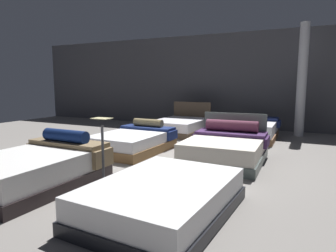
% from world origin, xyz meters
% --- Properties ---
extents(ground_plane, '(18.00, 18.00, 0.02)m').
position_xyz_m(ground_plane, '(0.00, 0.00, -0.01)').
color(ground_plane, gray).
extents(showroom_back_wall, '(18.00, 0.06, 3.50)m').
position_xyz_m(showroom_back_wall, '(0.00, 5.10, 1.75)').
color(showroom_back_wall, '#47474C').
rests_on(showroom_back_wall, ground_plane).
extents(bed_0, '(1.68, 2.14, 0.83)m').
position_xyz_m(bed_0, '(-1.19, -2.72, 0.29)').
color(bed_0, black).
rests_on(bed_0, ground_plane).
extents(bed_1, '(1.64, 2.23, 0.45)m').
position_xyz_m(bed_1, '(1.18, -2.79, 0.22)').
color(bed_1, black).
rests_on(bed_1, ground_plane).
extents(bed_2, '(1.55, 2.09, 0.72)m').
position_xyz_m(bed_2, '(-1.12, 0.10, 0.24)').
color(bed_2, brown).
rests_on(bed_2, ground_plane).
extents(bed_3, '(1.67, 2.02, 0.96)m').
position_xyz_m(bed_3, '(1.18, 0.15, 0.29)').
color(bed_3, '#4D5956').
rests_on(bed_3, ground_plane).
extents(bed_4, '(1.58, 2.13, 0.99)m').
position_xyz_m(bed_4, '(-1.15, 3.04, 0.24)').
color(bed_4, brown).
rests_on(bed_4, ground_plane).
extents(bed_5, '(1.64, 1.96, 0.61)m').
position_xyz_m(bed_5, '(1.15, 3.04, 0.27)').
color(bed_5, brown).
rests_on(bed_5, ground_plane).
extents(price_sign, '(0.28, 0.24, 1.15)m').
position_xyz_m(price_sign, '(0.00, -2.48, 0.45)').
color(price_sign, '#3F3F44').
rests_on(price_sign, ground_plane).
extents(support_pillar, '(0.29, 0.29, 3.50)m').
position_xyz_m(support_pillar, '(2.45, 4.21, 1.75)').
color(support_pillar, silver).
rests_on(support_pillar, ground_plane).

